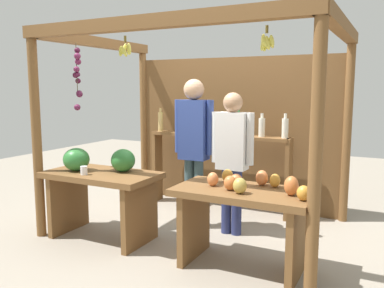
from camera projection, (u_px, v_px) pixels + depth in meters
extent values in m
plane|color=gray|center=(200.00, 227.00, 4.65)|extent=(12.00, 12.00, 0.00)
cylinder|color=brown|center=(36.00, 134.00, 4.25)|extent=(0.10, 0.10, 2.22)
cylinder|color=brown|center=(316.00, 155.00, 2.95)|extent=(0.10, 0.10, 2.22)
cylinder|color=brown|center=(144.00, 121.00, 6.03)|extent=(0.10, 0.10, 2.22)
cylinder|color=brown|center=(347.00, 130.00, 4.74)|extent=(0.10, 0.10, 2.22)
cube|color=brown|center=(149.00, 22.00, 3.46)|extent=(2.97, 0.12, 0.12)
cube|color=brown|center=(97.00, 42.00, 5.00)|extent=(0.12, 2.12, 0.12)
cube|color=brown|center=(341.00, 26.00, 3.70)|extent=(0.12, 2.12, 0.12)
cube|color=brown|center=(234.00, 133.00, 5.42)|extent=(2.87, 0.04, 2.00)
cylinder|color=brown|center=(267.00, 29.00, 3.13)|extent=(0.02, 0.02, 0.06)
ellipsoid|color=#D1CC4C|center=(272.00, 42.00, 3.12)|extent=(0.04, 0.08, 0.11)
ellipsoid|color=#D1CC4C|center=(269.00, 43.00, 3.16)|extent=(0.06, 0.06, 0.12)
ellipsoid|color=#D1CC4C|center=(266.00, 45.00, 3.19)|extent=(0.07, 0.05, 0.12)
ellipsoid|color=#D1CC4C|center=(263.00, 44.00, 3.17)|extent=(0.05, 0.06, 0.12)
ellipsoid|color=#D1CC4C|center=(263.00, 40.00, 3.14)|extent=(0.04, 0.05, 0.11)
ellipsoid|color=#D1CC4C|center=(265.00, 41.00, 3.12)|extent=(0.08, 0.05, 0.12)
ellipsoid|color=#D1CC4C|center=(268.00, 43.00, 3.12)|extent=(0.06, 0.05, 0.12)
cylinder|color=brown|center=(125.00, 39.00, 3.76)|extent=(0.02, 0.02, 0.06)
ellipsoid|color=#D1CC4C|center=(129.00, 49.00, 3.75)|extent=(0.04, 0.06, 0.11)
ellipsoid|color=#D1CC4C|center=(129.00, 49.00, 3.80)|extent=(0.05, 0.04, 0.11)
ellipsoid|color=#D1CC4C|center=(124.00, 49.00, 3.79)|extent=(0.05, 0.06, 0.12)
ellipsoid|color=#D1CC4C|center=(121.00, 51.00, 3.77)|extent=(0.05, 0.07, 0.12)
ellipsoid|color=#D1CC4C|center=(124.00, 51.00, 3.73)|extent=(0.08, 0.05, 0.11)
cylinder|color=#4C422D|center=(77.00, 69.00, 4.36)|extent=(0.01, 0.01, 0.55)
sphere|color=#47142D|center=(77.00, 50.00, 4.35)|extent=(0.06, 0.06, 0.06)
sphere|color=#601E42|center=(77.00, 56.00, 4.32)|extent=(0.07, 0.07, 0.07)
sphere|color=#601E42|center=(78.00, 62.00, 4.35)|extent=(0.07, 0.07, 0.07)
sphere|color=#601E42|center=(77.00, 69.00, 4.33)|extent=(0.06, 0.06, 0.06)
sphere|color=#511938|center=(78.00, 74.00, 4.36)|extent=(0.06, 0.06, 0.06)
sphere|color=#47142D|center=(76.00, 75.00, 4.34)|extent=(0.06, 0.06, 0.06)
sphere|color=#47142D|center=(78.00, 81.00, 4.41)|extent=(0.06, 0.06, 0.06)
sphere|color=#47142D|center=(79.00, 93.00, 4.39)|extent=(0.07, 0.07, 0.07)
sphere|color=#511938|center=(79.00, 94.00, 4.38)|extent=(0.07, 0.07, 0.07)
sphere|color=#601E42|center=(77.00, 107.00, 4.44)|extent=(0.07, 0.07, 0.07)
cube|color=brown|center=(101.00, 175.00, 4.24)|extent=(1.21, 0.64, 0.06)
cube|color=brown|center=(69.00, 202.00, 4.51)|extent=(0.06, 0.58, 0.66)
cube|color=brown|center=(140.00, 214.00, 4.07)|extent=(0.06, 0.58, 0.66)
ellipsoid|color=#2D7533|center=(76.00, 159.00, 4.30)|extent=(0.32, 0.32, 0.25)
ellipsoid|color=#2D7533|center=(123.00, 160.00, 4.25)|extent=(0.35, 0.35, 0.24)
cylinder|color=white|center=(84.00, 170.00, 4.10)|extent=(0.07, 0.07, 0.09)
cube|color=brown|center=(243.00, 193.00, 3.53)|extent=(1.21, 0.64, 0.06)
cube|color=brown|center=(194.00, 224.00, 3.79)|extent=(0.06, 0.58, 0.66)
cube|color=brown|center=(297.00, 241.00, 3.36)|extent=(0.06, 0.58, 0.66)
ellipsoid|color=#CC7038|center=(230.00, 183.00, 3.49)|extent=(0.15, 0.15, 0.13)
ellipsoid|color=#CC7038|center=(291.00, 186.00, 3.31)|extent=(0.17, 0.17, 0.16)
ellipsoid|color=#B79E47|center=(240.00, 186.00, 3.37)|extent=(0.17, 0.17, 0.14)
ellipsoid|color=gold|center=(304.00, 193.00, 3.16)|extent=(0.15, 0.15, 0.12)
ellipsoid|color=#E07F47|center=(262.00, 178.00, 3.66)|extent=(0.16, 0.16, 0.14)
ellipsoid|color=#E07F47|center=(213.00, 179.00, 3.64)|extent=(0.11, 0.11, 0.13)
ellipsoid|color=#E07F47|center=(236.00, 181.00, 3.59)|extent=(0.14, 0.14, 0.12)
ellipsoid|color=gold|center=(275.00, 181.00, 3.59)|extent=(0.13, 0.13, 0.12)
ellipsoid|color=gold|center=(227.00, 176.00, 3.79)|extent=(0.11, 0.11, 0.12)
cube|color=brown|center=(157.00, 166.00, 5.72)|extent=(0.05, 0.20, 1.00)
cube|color=brown|center=(288.00, 179.00, 4.88)|extent=(0.05, 0.20, 1.00)
cube|color=brown|center=(218.00, 136.00, 5.23)|extent=(1.87, 0.22, 0.04)
cylinder|color=#D8B266|center=(161.00, 122.00, 5.60)|extent=(0.07, 0.07, 0.26)
cylinder|color=#D8B266|center=(160.00, 110.00, 5.58)|extent=(0.03, 0.03, 0.06)
cylinder|color=#338C4C|center=(179.00, 123.00, 5.47)|extent=(0.07, 0.07, 0.25)
cylinder|color=#338C4C|center=(179.00, 111.00, 5.45)|extent=(0.03, 0.03, 0.06)
cylinder|color=#338C4C|center=(198.00, 124.00, 5.34)|extent=(0.07, 0.07, 0.23)
cylinder|color=#338C4C|center=(198.00, 113.00, 5.32)|extent=(0.03, 0.03, 0.06)
cylinder|color=#338C4C|center=(218.00, 126.00, 5.21)|extent=(0.07, 0.07, 0.23)
cylinder|color=#338C4C|center=(218.00, 114.00, 5.19)|extent=(0.03, 0.03, 0.06)
cylinder|color=#338C4C|center=(239.00, 124.00, 5.08)|extent=(0.06, 0.06, 0.29)
cylinder|color=#338C4C|center=(239.00, 111.00, 5.06)|extent=(0.03, 0.03, 0.06)
cylinder|color=silver|center=(262.00, 128.00, 4.95)|extent=(0.08, 0.08, 0.23)
cylinder|color=silver|center=(262.00, 116.00, 4.93)|extent=(0.04, 0.04, 0.06)
cylinder|color=silver|center=(285.00, 128.00, 4.82)|extent=(0.08, 0.08, 0.24)
cylinder|color=silver|center=(285.00, 116.00, 4.80)|extent=(0.04, 0.04, 0.06)
cylinder|color=#3E575B|center=(189.00, 193.00, 4.66)|extent=(0.11, 0.11, 0.80)
cylinder|color=#3E575B|center=(199.00, 194.00, 4.60)|extent=(0.11, 0.11, 0.80)
cube|color=#2D428C|center=(194.00, 130.00, 4.53)|extent=(0.32, 0.19, 0.67)
cylinder|color=#2D428C|center=(178.00, 126.00, 4.61)|extent=(0.08, 0.08, 0.60)
cylinder|color=#2D428C|center=(210.00, 128.00, 4.43)|extent=(0.08, 0.08, 0.60)
sphere|color=tan|center=(194.00, 89.00, 4.46)|extent=(0.23, 0.23, 0.23)
cylinder|color=navy|center=(226.00, 201.00, 4.44)|extent=(0.11, 0.11, 0.73)
cylinder|color=navy|center=(237.00, 202.00, 4.38)|extent=(0.11, 0.11, 0.73)
cube|color=white|center=(232.00, 141.00, 4.32)|extent=(0.32, 0.19, 0.61)
cylinder|color=white|center=(215.00, 137.00, 4.40)|extent=(0.08, 0.08, 0.55)
cylinder|color=white|center=(250.00, 139.00, 4.22)|extent=(0.08, 0.08, 0.55)
sphere|color=tan|center=(233.00, 102.00, 4.26)|extent=(0.21, 0.21, 0.21)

